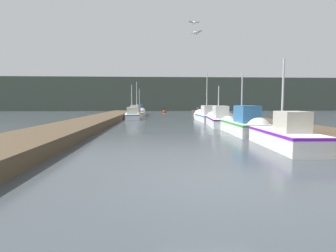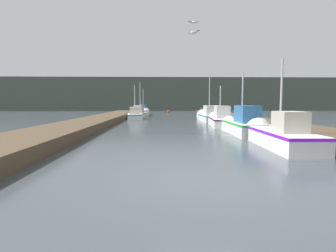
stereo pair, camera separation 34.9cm
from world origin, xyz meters
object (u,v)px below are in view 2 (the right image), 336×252
(fishing_boat_3, at_px, (209,116))
(fishing_boat_6, at_px, (143,111))
(fishing_boat_4, at_px, (135,115))
(mooring_piling_3, at_px, (247,120))
(fishing_boat_2, at_px, (219,119))
(seagull_lead, at_px, (194,33))
(mooring_piling_2, at_px, (212,112))
(fishing_boat_5, at_px, (141,113))
(channel_buoy, at_px, (168,112))
(mooring_piling_0, at_px, (217,114))
(seagull_1, at_px, (193,22))
(fishing_boat_1, at_px, (240,124))
(mooring_piling_1, at_px, (202,112))
(fishing_boat_0, at_px, (278,135))

(fishing_boat_3, distance_m, fishing_boat_6, 15.10)
(fishing_boat_4, xyz_separation_m, mooring_piling_3, (8.56, -11.71, 0.19))
(fishing_boat_2, distance_m, seagull_lead, 10.58)
(mooring_piling_2, bearing_deg, fishing_boat_5, 145.36)
(mooring_piling_3, xyz_separation_m, channel_buoy, (-4.33, 28.82, -0.45))
(mooring_piling_3, distance_m, seagull_lead, 8.65)
(mooring_piling_0, xyz_separation_m, seagull_1, (-3.93, -12.19, 5.12))
(mooring_piling_0, bearing_deg, fishing_boat_1, -94.65)
(mooring_piling_2, bearing_deg, mooring_piling_1, 88.58)
(fishing_boat_0, xyz_separation_m, fishing_boat_2, (-0.23, 9.62, 0.02))
(fishing_boat_0, relative_size, mooring_piling_2, 3.53)
(fishing_boat_1, height_order, mooring_piling_2, fishing_boat_1)
(seagull_1, bearing_deg, channel_buoy, 79.54)
(fishing_boat_0, relative_size, fishing_boat_2, 0.78)
(fishing_boat_3, distance_m, fishing_boat_4, 8.34)
(fishing_boat_4, xyz_separation_m, fishing_boat_6, (0.32, 9.58, 0.08))
(fishing_boat_5, height_order, fishing_boat_6, fishing_boat_5)
(fishing_boat_5, bearing_deg, fishing_boat_4, -87.61)
(mooring_piling_2, distance_m, mooring_piling_3, 11.05)
(seagull_1, bearing_deg, mooring_piling_3, 32.13)
(mooring_piling_3, bearing_deg, mooring_piling_2, 90.92)
(mooring_piling_1, height_order, mooring_piling_2, mooring_piling_2)
(channel_buoy, bearing_deg, fishing_boat_3, -81.17)
(fishing_boat_3, bearing_deg, mooring_piling_0, 20.89)
(fishing_boat_5, bearing_deg, fishing_boat_1, -63.01)
(fishing_boat_5, xyz_separation_m, mooring_piling_0, (8.10, -8.29, 0.18))
(fishing_boat_1, xyz_separation_m, mooring_piling_0, (0.83, 10.17, 0.10))
(fishing_boat_6, relative_size, mooring_piling_1, 5.21)
(fishing_boat_4, distance_m, mooring_piling_0, 9.02)
(fishing_boat_1, distance_m, fishing_boat_3, 9.81)
(seagull_lead, bearing_deg, fishing_boat_3, -56.14)
(mooring_piling_2, xyz_separation_m, seagull_1, (-3.94, -14.88, 5.00))
(fishing_boat_6, relative_size, seagull_lead, 10.83)
(mooring_piling_3, xyz_separation_m, seagull_1, (-4.12, -3.84, 5.12))
(fishing_boat_6, height_order, mooring_piling_1, fishing_boat_6)
(mooring_piling_0, relative_size, mooring_piling_2, 0.83)
(fishing_boat_2, bearing_deg, fishing_boat_1, -82.26)
(fishing_boat_3, bearing_deg, mooring_piling_1, 83.48)
(fishing_boat_0, height_order, seagull_lead, seagull_lead)
(mooring_piling_3, distance_m, seagull_1, 7.61)
(fishing_boat_5, bearing_deg, mooring_piling_1, 22.46)
(fishing_boat_4, distance_m, mooring_piling_2, 8.41)
(fishing_boat_3, bearing_deg, seagull_lead, -103.88)
(mooring_piling_1, distance_m, channel_buoy, 10.58)
(mooring_piling_1, height_order, seagull_lead, seagull_lead)
(fishing_boat_0, xyz_separation_m, mooring_piling_3, (0.96, 6.71, 0.15))
(fishing_boat_0, bearing_deg, mooring_piling_0, 89.15)
(fishing_boat_2, xyz_separation_m, fishing_boat_4, (-7.37, 8.80, -0.06))
(fishing_boat_1, relative_size, fishing_boat_3, 1.00)
(fishing_boat_5, distance_m, seagull_lead, 23.64)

